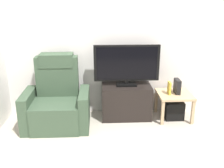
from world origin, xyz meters
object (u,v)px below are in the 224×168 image
side_table (174,97)px  game_console (177,86)px  television (127,64)px  subwoofer_box (173,109)px  recliner_armchair (57,102)px  tv_stand (126,101)px  book_upright (169,88)px

side_table → game_console: (0.04, 0.01, 0.18)m
television → subwoofer_box: (0.77, -0.09, -0.75)m
television → subwoofer_box: bearing=-6.3°
recliner_armchair → subwoofer_box: size_ratio=3.66×
tv_stand → recliner_armchair: (-1.09, -0.20, 0.10)m
tv_stand → side_table: size_ratio=1.47×
television → book_upright: television is taller
television → recliner_armchair: 1.23m
side_table → subwoofer_box: 0.22m
side_table → subwoofer_box: (0.00, 0.00, -0.22)m
recliner_armchair → game_console: 1.91m
recliner_armchair → side_table: size_ratio=2.00×
side_table → game_console: bearing=15.9°
subwoofer_box → book_upright: size_ratio=1.48×
side_table → book_upright: size_ratio=2.70×
television → side_table: size_ratio=1.91×
subwoofer_box → book_upright: (-0.10, -0.02, 0.38)m
book_upright → game_console: size_ratio=0.87×
television → book_upright: bearing=-8.9°
recliner_armchair → book_upright: bearing=-0.9°
side_table → game_console: 0.19m
television → game_console: (0.81, -0.08, -0.35)m
tv_stand → television: size_ratio=0.77×
subwoofer_box → book_upright: bearing=-168.7°
subwoofer_box → book_upright: 0.40m
side_table → game_console: game_console is taller
tv_stand → game_console: size_ratio=3.44×
tv_stand → subwoofer_box: 0.79m
book_upright → game_console: bearing=12.5°
tv_stand → subwoofer_box: size_ratio=2.68×
subwoofer_box → game_console: size_ratio=1.28×
tv_stand → television: (0.00, 0.02, 0.62)m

